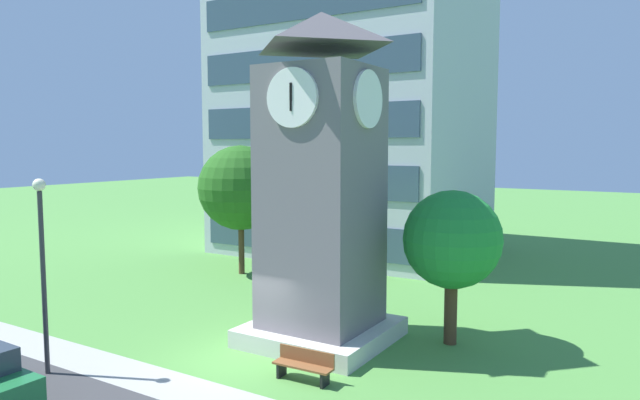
% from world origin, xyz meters
% --- Properties ---
extents(ground_plane, '(160.00, 160.00, 0.00)m').
position_xyz_m(ground_plane, '(0.00, 0.00, 0.00)').
color(ground_plane, '#4C893D').
extents(kerb_strip, '(120.00, 1.60, 0.01)m').
position_xyz_m(kerb_strip, '(0.00, -2.28, 0.00)').
color(kerb_strip, '#9E9E99').
rests_on(kerb_strip, ground).
extents(office_building, '(14.83, 12.28, 22.40)m').
position_xyz_m(office_building, '(-6.01, 19.35, 11.20)').
color(office_building, '#B7BCC6').
rests_on(office_building, ground).
extents(clock_tower, '(4.51, 4.51, 11.04)m').
position_xyz_m(clock_tower, '(1.33, 3.11, 4.96)').
color(clock_tower, slate).
rests_on(clock_tower, ground).
extents(park_bench, '(1.82, 0.55, 0.88)m').
position_xyz_m(park_bench, '(2.66, -0.04, 0.46)').
color(park_bench, brown).
rests_on(park_bench, ground).
extents(street_lamp, '(0.36, 0.36, 5.75)m').
position_xyz_m(street_lamp, '(-4.07, -3.53, 3.57)').
color(street_lamp, '#333338').
rests_on(street_lamp, ground).
extents(tree_near_tower, '(4.40, 4.40, 6.73)m').
position_xyz_m(tree_near_tower, '(-7.63, 9.81, 4.52)').
color(tree_near_tower, '#513823').
rests_on(tree_near_tower, ground).
extents(tree_by_building, '(3.29, 3.29, 5.22)m').
position_xyz_m(tree_by_building, '(5.22, 5.12, 3.55)').
color(tree_by_building, '#513823').
rests_on(tree_by_building, ground).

